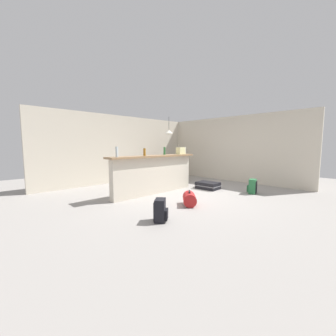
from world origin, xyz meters
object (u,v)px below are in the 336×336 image
object	(u,v)px
bottle_green	(164,151)
suitcase_flat_black	(208,185)
bottle_white	(185,151)
dining_chair_near_partition	(178,168)
pendant_lamp	(169,132)
bottle_amber	(144,152)
backpack_green	(252,187)
grocery_bag	(181,151)
duffel_bag_red	(189,199)
dining_table	(168,164)
backpack_black	(161,211)
bottle_clear	(117,152)
dining_chair_far_side	(162,166)

from	to	relation	value
bottle_green	suitcase_flat_black	bearing A→B (deg)	-33.39
bottle_white	dining_chair_near_partition	world-z (taller)	bottle_white
pendant_lamp	suitcase_flat_black	world-z (taller)	pendant_lamp
bottle_amber	backpack_green	bearing A→B (deg)	-38.83
dining_chair_near_partition	bottle_white	bearing A→B (deg)	-126.02
grocery_bag	duffel_bag_red	xyz separation A→B (m)	(-1.29, -1.45, -1.07)
suitcase_flat_black	bottle_white	bearing A→B (deg)	118.41
bottle_green	duffel_bag_red	distance (m)	2.01
bottle_amber	dining_chair_near_partition	bearing A→B (deg)	21.26
duffel_bag_red	pendant_lamp	bearing A→B (deg)	53.06
bottle_amber	duffel_bag_red	size ratio (longest dim) A/B	0.37
pendant_lamp	suitcase_flat_black	bearing A→B (deg)	-98.76
grocery_bag	duffel_bag_red	world-z (taller)	grocery_bag
bottle_white	dining_table	size ratio (longest dim) A/B	0.21
dining_table	backpack_black	distance (m)	4.71
bottle_clear	dining_table	xyz separation A→B (m)	(3.24, 1.52, -0.59)
grocery_bag	dining_table	distance (m)	1.83
bottle_white	dining_chair_far_side	distance (m)	2.26
bottle_clear	bottle_white	bearing A→B (deg)	0.88
dining_chair_far_side	dining_chair_near_partition	bearing A→B (deg)	-97.66
bottle_amber	dining_table	size ratio (longest dim) A/B	0.19
pendant_lamp	duffel_bag_red	size ratio (longest dim) A/B	1.25
dining_table	backpack_black	world-z (taller)	dining_table
dining_chair_far_side	backpack_green	world-z (taller)	dining_chair_far_side
bottle_green	bottle_amber	bearing A→B (deg)	-172.00
bottle_clear	dining_table	size ratio (longest dim) A/B	0.23
dining_chair_near_partition	backpack_black	bearing A→B (deg)	-141.50
backpack_green	pendant_lamp	bearing A→B (deg)	90.74
bottle_amber	dining_chair_far_side	size ratio (longest dim) A/B	0.22
bottle_green	dining_table	xyz separation A→B (m)	(1.52, 1.38, -0.58)
bottle_green	bottle_clear	bearing A→B (deg)	-175.20
dining_chair_near_partition	dining_chair_far_side	distance (m)	1.11
pendant_lamp	backpack_black	size ratio (longest dim) A/B	1.65
bottle_clear	pendant_lamp	size ratio (longest dim) A/B	0.37
bottle_green	dining_chair_near_partition	distance (m)	1.80
backpack_black	bottle_clear	bearing A→B (deg)	85.22
bottle_amber	bottle_green	bearing A→B (deg)	8.00
duffel_bag_red	bottle_amber	bearing A→B (deg)	97.45
bottle_green	suitcase_flat_black	world-z (taller)	bottle_green
bottle_amber	dining_chair_far_side	world-z (taller)	bottle_amber
backpack_black	duffel_bag_red	bearing A→B (deg)	14.38
bottle_amber	grocery_bag	world-z (taller)	grocery_bag
bottle_white	dining_table	distance (m)	1.74
bottle_clear	backpack_green	distance (m)	3.93
bottle_white	grocery_bag	size ratio (longest dim) A/B	0.87
dining_table	backpack_black	size ratio (longest dim) A/B	2.62
dining_table	dining_chair_near_partition	world-z (taller)	dining_chair_near_partition
grocery_bag	dining_chair_far_side	xyz separation A→B (m)	(1.00, 1.99, -0.70)
grocery_bag	dining_chair_near_partition	bearing A→B (deg)	46.24
suitcase_flat_black	duffel_bag_red	bearing A→B (deg)	-157.18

